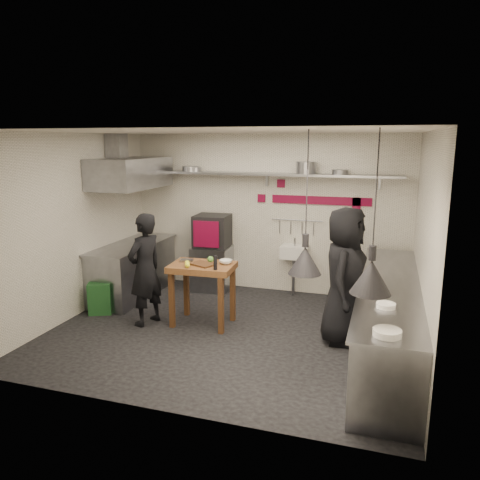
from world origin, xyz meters
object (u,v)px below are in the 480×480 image
(combi_oven, at_px, (212,231))
(prep_table, at_px, (203,294))
(chef_right, at_px, (344,276))
(green_bin, at_px, (101,297))
(chef_left, at_px, (145,270))
(oven_stand, at_px, (212,268))

(combi_oven, distance_m, prep_table, 1.80)
(prep_table, height_order, chef_right, chef_right)
(combi_oven, height_order, green_bin, combi_oven)
(combi_oven, xyz_separation_m, chef_left, (-0.34, -1.86, -0.26))
(combi_oven, bearing_deg, prep_table, -77.10)
(green_bin, distance_m, prep_table, 1.74)
(prep_table, relative_size, chef_right, 0.50)
(oven_stand, xyz_separation_m, prep_table, (0.47, -1.60, 0.06))
(oven_stand, height_order, chef_left, chef_left)
(oven_stand, relative_size, prep_table, 0.87)
(chef_left, xyz_separation_m, chef_right, (2.84, 0.24, 0.09))
(oven_stand, bearing_deg, prep_table, -76.66)
(combi_oven, xyz_separation_m, prep_table, (0.46, -1.62, -0.63))
(oven_stand, distance_m, prep_table, 1.67)
(green_bin, height_order, chef_left, chef_left)
(prep_table, distance_m, chef_left, 0.92)
(oven_stand, bearing_deg, chef_right, -35.60)
(prep_table, xyz_separation_m, chef_left, (-0.80, -0.24, 0.37))
(green_bin, distance_m, chef_left, 1.11)
(combi_oven, bearing_deg, green_bin, -130.35)
(chef_left, height_order, chef_right, chef_right)
(prep_table, height_order, chef_left, chef_left)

